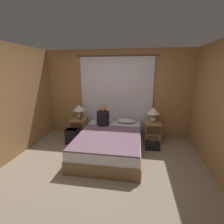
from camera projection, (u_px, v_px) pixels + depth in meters
The scene contains 16 objects.
ground_plane at pixel (104, 169), 3.27m from camera, with size 16.00×16.00×0.00m, color gray.
wall_back at pixel (117, 94), 4.75m from camera, with size 4.29×0.06×2.50m.
wall_left at pixel (1, 105), 3.28m from camera, with size 0.06×3.83×2.50m.
curtain_panel at pixel (116, 97), 4.72m from camera, with size 2.28×0.02×2.32m.
bed at pixel (110, 143), 3.91m from camera, with size 1.47×2.09×0.47m.
nightstand_left at pixel (79, 128), 4.79m from camera, with size 0.41×0.47×0.56m.
nightstand_right at pixel (152, 132), 4.46m from camera, with size 0.41×0.47×0.56m.
lamp_left at pixel (79, 109), 4.69m from camera, with size 0.35×0.35×0.40m.
lamp_right at pixel (153, 112), 4.37m from camera, with size 0.35×0.35×0.40m.
pillow_left at pixel (104, 120), 4.70m from camera, with size 0.51×0.28×0.12m.
pillow_right at pixel (126, 121), 4.61m from camera, with size 0.51×0.28×0.12m.
blanket_on_bed at pixel (108, 137), 3.59m from camera, with size 1.41×1.50×0.03m.
person_left_in_bed at pixel (103, 117), 4.33m from camera, with size 0.33×0.33×0.58m.
beer_bottle_on_left_stand at pixel (81, 118), 4.54m from camera, with size 0.06×0.06×0.20m.
backpack_on_floor at pixel (72, 136), 4.34m from camera, with size 0.34×0.25×0.41m.
handbag_on_floor at pixel (152, 146), 4.05m from camera, with size 0.35×0.17×0.36m.
Camera 1 is at (0.62, -2.81, 1.96)m, focal length 26.00 mm.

